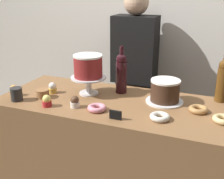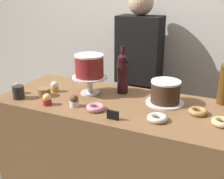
{
  "view_description": "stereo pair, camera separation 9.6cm",
  "coord_description": "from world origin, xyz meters",
  "px_view_note": "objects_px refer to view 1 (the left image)",
  "views": [
    {
      "loc": [
        0.62,
        -1.57,
        1.62
      ],
      "look_at": [
        0.0,
        0.0,
        1.0
      ],
      "focal_mm": 45.59,
      "sensor_mm": 36.0,
      "label": 1
    },
    {
      "loc": [
        0.71,
        -1.54,
        1.62
      ],
      "look_at": [
        0.0,
        0.0,
        1.0
      ],
      "focal_mm": 45.59,
      "sensor_mm": 36.0,
      "label": 2
    }
  ],
  "objects_px": {
    "barista_figure": "(134,82)",
    "donut_glazed": "(223,119)",
    "coffee_cup_ceramic": "(16,94)",
    "white_layer_cake": "(88,66)",
    "cupcake_caramel": "(14,91)",
    "donut_sugar": "(160,117)",
    "cupcake_vanilla": "(52,88)",
    "cookie_stack": "(43,94)",
    "chocolate_round_cake": "(165,90)",
    "wine_bottle_amber": "(223,80)",
    "cake_stand_pedestal": "(89,82)",
    "cupcake_chocolate": "(75,102)",
    "donut_maple": "(198,109)",
    "wine_bottle_dark_red": "(122,72)",
    "price_sign_chalkboard": "(116,115)",
    "donut_pink": "(97,108)",
    "cupcake_lemon": "(47,101)"
  },
  "relations": [
    {
      "from": "cupcake_chocolate",
      "to": "donut_maple",
      "type": "xyz_separation_m",
      "value": [
        0.71,
        0.21,
        -0.02
      ]
    },
    {
      "from": "white_layer_cake",
      "to": "price_sign_chalkboard",
      "type": "distance_m",
      "value": 0.47
    },
    {
      "from": "coffee_cup_ceramic",
      "to": "cupcake_caramel",
      "type": "bearing_deg",
      "value": 138.76
    },
    {
      "from": "cupcake_lemon",
      "to": "cupcake_vanilla",
      "type": "bearing_deg",
      "value": 114.51
    },
    {
      "from": "cupcake_caramel",
      "to": "donut_maple",
      "type": "relative_size",
      "value": 0.66
    },
    {
      "from": "wine_bottle_dark_red",
      "to": "cupcake_caramel",
      "type": "relative_size",
      "value": 4.38
    },
    {
      "from": "wine_bottle_dark_red",
      "to": "cookie_stack",
      "type": "distance_m",
      "value": 0.55
    },
    {
      "from": "cake_stand_pedestal",
      "to": "wine_bottle_dark_red",
      "type": "distance_m",
      "value": 0.23
    },
    {
      "from": "cupcake_chocolate",
      "to": "donut_glazed",
      "type": "relative_size",
      "value": 0.66
    },
    {
      "from": "coffee_cup_ceramic",
      "to": "white_layer_cake",
      "type": "bearing_deg",
      "value": 35.96
    },
    {
      "from": "chocolate_round_cake",
      "to": "donut_sugar",
      "type": "bearing_deg",
      "value": -83.93
    },
    {
      "from": "white_layer_cake",
      "to": "donut_sugar",
      "type": "distance_m",
      "value": 0.61
    },
    {
      "from": "donut_maple",
      "to": "cookie_stack",
      "type": "distance_m",
      "value": 0.99
    },
    {
      "from": "cake_stand_pedestal",
      "to": "donut_sugar",
      "type": "bearing_deg",
      "value": -21.71
    },
    {
      "from": "wine_bottle_amber",
      "to": "cookie_stack",
      "type": "distance_m",
      "value": 1.17
    },
    {
      "from": "chocolate_round_cake",
      "to": "barista_figure",
      "type": "bearing_deg",
      "value": 123.81
    },
    {
      "from": "wine_bottle_dark_red",
      "to": "donut_maple",
      "type": "bearing_deg",
      "value": -14.96
    },
    {
      "from": "donut_glazed",
      "to": "cookie_stack",
      "type": "distance_m",
      "value": 1.12
    },
    {
      "from": "cake_stand_pedestal",
      "to": "cupcake_lemon",
      "type": "relative_size",
      "value": 3.21
    },
    {
      "from": "wine_bottle_dark_red",
      "to": "donut_sugar",
      "type": "bearing_deg",
      "value": -43.53
    },
    {
      "from": "wine_bottle_amber",
      "to": "cupcake_caramel",
      "type": "distance_m",
      "value": 1.37
    },
    {
      "from": "donut_glazed",
      "to": "barista_figure",
      "type": "xyz_separation_m",
      "value": [
        -0.73,
        0.73,
        -0.1
      ]
    },
    {
      "from": "cake_stand_pedestal",
      "to": "wine_bottle_amber",
      "type": "height_order",
      "value": "wine_bottle_amber"
    },
    {
      "from": "white_layer_cake",
      "to": "cookie_stack",
      "type": "height_order",
      "value": "white_layer_cake"
    },
    {
      "from": "chocolate_round_cake",
      "to": "donut_glazed",
      "type": "bearing_deg",
      "value": -24.91
    },
    {
      "from": "donut_maple",
      "to": "price_sign_chalkboard",
      "type": "xyz_separation_m",
      "value": [
        -0.42,
        -0.27,
        0.01
      ]
    },
    {
      "from": "cupcake_lemon",
      "to": "coffee_cup_ceramic",
      "type": "height_order",
      "value": "coffee_cup_ceramic"
    },
    {
      "from": "cupcake_vanilla",
      "to": "donut_glazed",
      "type": "bearing_deg",
      "value": -2.39
    },
    {
      "from": "white_layer_cake",
      "to": "cupcake_chocolate",
      "type": "xyz_separation_m",
      "value": [
        0.02,
        -0.24,
        -0.16
      ]
    },
    {
      "from": "cake_stand_pedestal",
      "to": "chocolate_round_cake",
      "type": "xyz_separation_m",
      "value": [
        0.51,
        0.05,
        -0.0
      ]
    },
    {
      "from": "white_layer_cake",
      "to": "donut_maple",
      "type": "distance_m",
      "value": 0.75
    },
    {
      "from": "cupcake_chocolate",
      "to": "cookie_stack",
      "type": "height_order",
      "value": "cupcake_chocolate"
    },
    {
      "from": "white_layer_cake",
      "to": "wine_bottle_dark_red",
      "type": "bearing_deg",
      "value": 29.3
    },
    {
      "from": "barista_figure",
      "to": "donut_glazed",
      "type": "bearing_deg",
      "value": -44.82
    },
    {
      "from": "cookie_stack",
      "to": "donut_glazed",
      "type": "bearing_deg",
      "value": 2.75
    },
    {
      "from": "white_layer_cake",
      "to": "cupcake_caramel",
      "type": "xyz_separation_m",
      "value": [
        -0.46,
        -0.21,
        -0.16
      ]
    },
    {
      "from": "donut_pink",
      "to": "wine_bottle_amber",
      "type": "bearing_deg",
      "value": 32.24
    },
    {
      "from": "wine_bottle_dark_red",
      "to": "cupcake_caramel",
      "type": "xyz_separation_m",
      "value": [
        -0.65,
        -0.32,
        -0.11
      ]
    },
    {
      "from": "cupcake_vanilla",
      "to": "cookie_stack",
      "type": "height_order",
      "value": "cupcake_vanilla"
    },
    {
      "from": "chocolate_round_cake",
      "to": "wine_bottle_dark_red",
      "type": "bearing_deg",
      "value": 168.41
    },
    {
      "from": "cupcake_vanilla",
      "to": "price_sign_chalkboard",
      "type": "distance_m",
      "value": 0.6
    },
    {
      "from": "donut_glazed",
      "to": "coffee_cup_ceramic",
      "type": "height_order",
      "value": "coffee_cup_ceramic"
    },
    {
      "from": "cupcake_lemon",
      "to": "donut_pink",
      "type": "distance_m",
      "value": 0.32
    },
    {
      "from": "donut_pink",
      "to": "cupcake_lemon",
      "type": "bearing_deg",
      "value": -169.86
    },
    {
      "from": "cupcake_chocolate",
      "to": "donut_maple",
      "type": "relative_size",
      "value": 0.66
    },
    {
      "from": "donut_maple",
      "to": "cupcake_vanilla",
      "type": "bearing_deg",
      "value": -177.6
    },
    {
      "from": "cupcake_chocolate",
      "to": "wine_bottle_amber",
      "type": "bearing_deg",
      "value": 27.8
    },
    {
      "from": "price_sign_chalkboard",
      "to": "donut_glazed",
      "type": "bearing_deg",
      "value": 18.28
    },
    {
      "from": "cupcake_caramel",
      "to": "wine_bottle_dark_red",
      "type": "bearing_deg",
      "value": 26.24
    },
    {
      "from": "cupcake_vanilla",
      "to": "chocolate_round_cake",
      "type": "bearing_deg",
      "value": 8.88
    }
  ]
}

